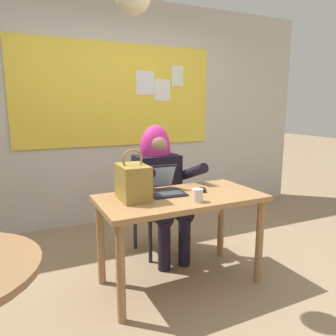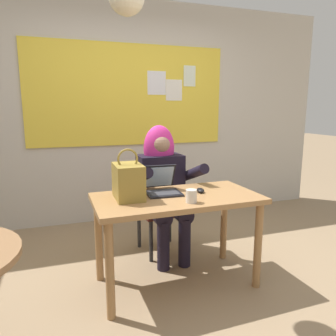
# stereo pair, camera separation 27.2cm
# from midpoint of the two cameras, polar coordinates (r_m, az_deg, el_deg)

# --- Properties ---
(ground_plane) EXTENTS (24.00, 24.00, 0.00)m
(ground_plane) POSITION_cam_midpoint_polar(r_m,az_deg,el_deg) (2.66, 0.18, -21.16)
(ground_plane) COLOR #937A5B
(wall_back_bulletin) EXTENTS (5.32, 1.89, 2.66)m
(wall_back_bulletin) POSITION_cam_midpoint_polar(r_m,az_deg,el_deg) (3.99, -10.96, 9.78)
(wall_back_bulletin) COLOR beige
(wall_back_bulletin) RESTS_ON ground
(desk_main) EXTENTS (1.29, 0.68, 0.73)m
(desk_main) POSITION_cam_midpoint_polar(r_m,az_deg,el_deg) (2.50, -0.85, -7.31)
(desk_main) COLOR #A37547
(desk_main) RESTS_ON ground
(chair_at_desk) EXTENTS (0.46, 0.46, 0.89)m
(chair_at_desk) POSITION_cam_midpoint_polar(r_m,az_deg,el_deg) (3.17, -5.00, -5.91)
(chair_at_desk) COLOR #4C1E19
(chair_at_desk) RESTS_ON ground
(person_costumed) EXTENTS (0.60, 0.61, 1.24)m
(person_costumed) POSITION_cam_midpoint_polar(r_m,az_deg,el_deg) (2.99, -4.09, -2.30)
(person_costumed) COLOR black
(person_costumed) RESTS_ON ground
(laptop) EXTENTS (0.28, 0.34, 0.21)m
(laptop) POSITION_cam_midpoint_polar(r_m,az_deg,el_deg) (2.55, -3.73, -3.38)
(laptop) COLOR black
(laptop) RESTS_ON desk_main
(computer_mouse) EXTENTS (0.08, 0.11, 0.03)m
(computer_mouse) POSITION_cam_midpoint_polar(r_m,az_deg,el_deg) (2.59, 3.18, -3.89)
(computer_mouse) COLOR black
(computer_mouse) RESTS_ON desk_main
(handbag) EXTENTS (0.20, 0.30, 0.38)m
(handbag) POSITION_cam_midpoint_polar(r_m,az_deg,el_deg) (2.37, -9.58, -2.49)
(handbag) COLOR olive
(handbag) RESTS_ON desk_main
(coffee_mug) EXTENTS (0.08, 0.08, 0.09)m
(coffee_mug) POSITION_cam_midpoint_polar(r_m,az_deg,el_deg) (2.30, 1.96, -4.96)
(coffee_mug) COLOR silver
(coffee_mug) RESTS_ON desk_main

